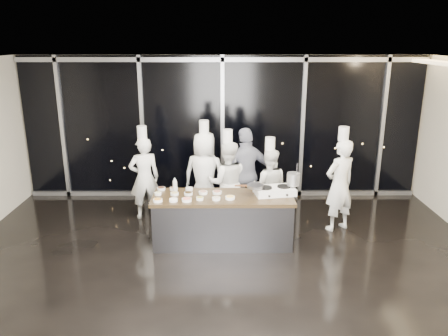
% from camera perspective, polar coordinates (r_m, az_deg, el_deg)
% --- Properties ---
extents(ground, '(9.00, 9.00, 0.00)m').
position_cam_1_polar(ground, '(7.19, -0.15, -12.91)').
color(ground, black).
rests_on(ground, ground).
extents(room_shell, '(9.02, 7.02, 3.21)m').
position_cam_1_polar(room_shell, '(6.39, 1.42, 4.88)').
color(room_shell, beige).
rests_on(room_shell, ground).
extents(window_wall, '(8.90, 0.11, 3.20)m').
position_cam_1_polar(window_wall, '(9.88, -0.20, 5.26)').
color(window_wall, black).
rests_on(window_wall, ground).
extents(demo_counter, '(2.46, 0.86, 0.90)m').
position_cam_1_polar(demo_counter, '(7.80, -0.16, -6.74)').
color(demo_counter, '#38383D').
rests_on(demo_counter, ground).
extents(stove, '(0.75, 0.54, 0.14)m').
position_cam_1_polar(stove, '(7.75, 6.62, -2.95)').
color(stove, white).
rests_on(stove, demo_counter).
extents(frying_pan, '(0.53, 0.34, 0.05)m').
position_cam_1_polar(frying_pan, '(7.64, 4.06, -2.36)').
color(frying_pan, gray).
rests_on(frying_pan, stove).
extents(stock_pot, '(0.26, 0.26, 0.23)m').
position_cam_1_polar(stock_pot, '(7.81, 9.04, -1.44)').
color(stock_pot, '#A5A5A7').
rests_on(stock_pot, stove).
extents(prep_bowls, '(1.41, 0.75, 0.05)m').
position_cam_1_polar(prep_bowls, '(7.64, -4.60, -3.50)').
color(prep_bowls, white).
rests_on(prep_bowls, demo_counter).
extents(squeeze_bottle, '(0.07, 0.07, 0.27)m').
position_cam_1_polar(squeeze_bottle, '(7.85, -6.43, -2.20)').
color(squeeze_bottle, silver).
rests_on(squeeze_bottle, demo_counter).
extents(chef_far_left, '(0.71, 0.58, 1.91)m').
position_cam_1_polar(chef_far_left, '(8.92, -10.36, -1.17)').
color(chef_far_left, white).
rests_on(chef_far_left, ground).
extents(chef_left, '(0.99, 0.77, 2.01)m').
position_cam_1_polar(chef_left, '(8.78, -2.55, -0.90)').
color(chef_left, white).
rests_on(chef_left, ground).
extents(chef_center, '(0.81, 0.64, 1.88)m').
position_cam_1_polar(chef_center, '(8.54, 0.45, -1.86)').
color(chef_center, white).
rests_on(chef_center, ground).
extents(guest, '(1.20, 0.80, 1.89)m').
position_cam_1_polar(guest, '(8.67, 2.90, -0.87)').
color(guest, '#121633').
rests_on(guest, ground).
extents(chef_right, '(0.80, 0.66, 1.73)m').
position_cam_1_polar(chef_right, '(8.63, 5.86, -2.28)').
color(chef_right, white).
rests_on(chef_right, ground).
extents(chef_side, '(0.77, 0.68, 2.01)m').
position_cam_1_polar(chef_side, '(8.49, 14.86, -2.07)').
color(chef_side, white).
rests_on(chef_side, ground).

